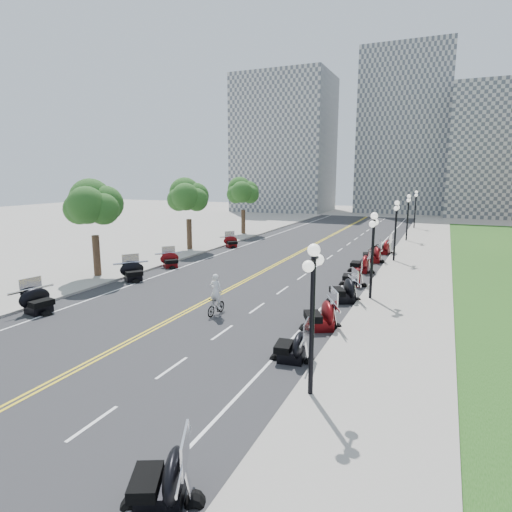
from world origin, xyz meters
The scene contains 49 objects.
ground centered at (0.00, 0.00, 0.00)m, with size 160.00×160.00×0.00m, color gray.
road centered at (0.00, 10.00, 0.00)m, with size 16.00×90.00×0.01m, color #333335.
centerline_yellow_a centered at (-0.12, 10.00, 0.01)m, with size 0.12×90.00×0.00m, color yellow.
centerline_yellow_b centered at (0.12, 10.00, 0.01)m, with size 0.12×90.00×0.00m, color yellow.
edge_line_north centered at (6.40, 10.00, 0.01)m, with size 0.12×90.00×0.00m, color white.
edge_line_south centered at (-6.40, 10.00, 0.01)m, with size 0.12×90.00×0.00m, color white.
lane_dash_3 centered at (3.20, -12.00, 0.01)m, with size 0.12×2.00×0.00m, color white.
lane_dash_4 centered at (3.20, -8.00, 0.01)m, with size 0.12×2.00×0.00m, color white.
lane_dash_5 centered at (3.20, -4.00, 0.01)m, with size 0.12×2.00×0.00m, color white.
lane_dash_6 centered at (3.20, 0.00, 0.01)m, with size 0.12×2.00×0.00m, color white.
lane_dash_7 centered at (3.20, 4.00, 0.01)m, with size 0.12×2.00×0.00m, color white.
lane_dash_8 centered at (3.20, 8.00, 0.01)m, with size 0.12×2.00×0.00m, color white.
lane_dash_9 centered at (3.20, 12.00, 0.01)m, with size 0.12×2.00×0.00m, color white.
lane_dash_10 centered at (3.20, 16.00, 0.01)m, with size 0.12×2.00×0.00m, color white.
lane_dash_11 centered at (3.20, 20.00, 0.01)m, with size 0.12×2.00×0.00m, color white.
lane_dash_12 centered at (3.20, 24.00, 0.01)m, with size 0.12×2.00×0.00m, color white.
lane_dash_13 centered at (3.20, 28.00, 0.01)m, with size 0.12×2.00×0.00m, color white.
lane_dash_14 centered at (3.20, 32.00, 0.01)m, with size 0.12×2.00×0.00m, color white.
lane_dash_15 centered at (3.20, 36.00, 0.01)m, with size 0.12×2.00×0.00m, color white.
lane_dash_16 centered at (3.20, 40.00, 0.01)m, with size 0.12×2.00×0.00m, color white.
lane_dash_17 centered at (3.20, 44.00, 0.01)m, with size 0.12×2.00×0.00m, color white.
lane_dash_18 centered at (3.20, 48.00, 0.01)m, with size 0.12×2.00×0.00m, color white.
lane_dash_19 centered at (3.20, 52.00, 0.01)m, with size 0.12×2.00×0.00m, color white.
sidewalk_north centered at (10.50, 10.00, 0.07)m, with size 5.00×90.00×0.15m, color #9E9991.
sidewalk_south centered at (-10.50, 10.00, 0.07)m, with size 5.00×90.00×0.15m, color #9E9991.
distant_block_a centered at (-18.00, 62.00, 13.00)m, with size 18.00×14.00×26.00m, color gray.
distant_block_b centered at (4.00, 68.00, 15.00)m, with size 16.00×12.00×30.00m, color gray.
street_lamp_1 centered at (8.60, -8.00, 2.60)m, with size 0.50×1.20×4.90m, color black, non-canonical shape.
street_lamp_2 centered at (8.60, 4.00, 2.60)m, with size 0.50×1.20×4.90m, color black, non-canonical shape.
street_lamp_3 centered at (8.60, 16.00, 2.60)m, with size 0.50×1.20×4.90m, color black, non-canonical shape.
street_lamp_4 centered at (8.60, 28.00, 2.60)m, with size 0.50×1.20×4.90m, color black, non-canonical shape.
street_lamp_5 centered at (8.60, 40.00, 2.60)m, with size 0.50×1.20×4.90m, color black, non-canonical shape.
tree_2 centered at (-10.00, 2.00, 4.75)m, with size 4.80×4.80×9.20m, color #235619, non-canonical shape.
tree_3 centered at (-10.00, 14.00, 4.75)m, with size 4.80×4.80×9.20m, color #235619, non-canonical shape.
tree_4 centered at (-10.00, 26.00, 4.75)m, with size 4.80×4.80×9.20m, color #235619, non-canonical shape.
motorcycle_n_2 centered at (6.90, -13.75, 0.69)m, with size 1.97×1.97×1.38m, color black, non-canonical shape.
motorcycle_n_4 centered at (7.10, -5.56, 0.68)m, with size 1.93×1.93×1.35m, color black, non-canonical shape.
motorcycle_n_5 centered at (7.20, -1.72, 0.78)m, with size 2.22×2.22×1.55m, color #590A0C, non-canonical shape.
motorcycle_n_6 centered at (7.23, 3.07, 0.78)m, with size 2.22×2.22×1.56m, color black, non-canonical shape.
motorcycle_n_7 centered at (6.98, 7.00, 0.69)m, with size 1.97×1.97×1.38m, color #590A0C, non-canonical shape.
motorcycle_n_8 centered at (6.74, 11.13, 0.76)m, with size 2.17×2.17×1.52m, color #590A0C, non-canonical shape.
motorcycle_n_9 centered at (6.96, 15.22, 0.76)m, with size 2.17×2.17×1.52m, color #590A0C, non-canonical shape.
motorcycle_n_10 centered at (7.25, 19.59, 0.76)m, with size 2.16×2.16×1.51m, color #590A0C, non-canonical shape.
motorcycle_s_4 centered at (-7.01, -5.36, 0.74)m, with size 2.11×2.11×1.48m, color black, non-canonical shape.
motorcycle_s_6 centered at (-7.04, 2.22, 0.72)m, with size 2.05×2.05×1.43m, color black, non-canonical shape.
motorcycle_s_7 centered at (-7.21, 6.83, 0.65)m, with size 1.86×1.86×1.30m, color #590A0C, non-canonical shape.
motorcycle_s_9 centered at (-7.11, 17.15, 0.63)m, with size 1.81×1.81×1.27m, color #590A0C, non-canonical shape.
bicycle centered at (1.71, -1.88, 0.47)m, with size 0.45×1.58×0.95m, color #A51414.
cyclist_rider centered at (1.71, -1.88, 1.87)m, with size 0.67×0.44×1.84m, color white.
Camera 1 is at (12.16, -20.48, 7.17)m, focal length 30.00 mm.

